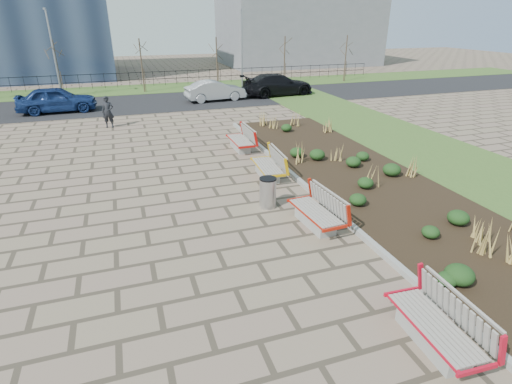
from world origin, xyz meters
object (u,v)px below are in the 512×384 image
object	(u,v)px
litter_bin	(268,193)
bench_a	(435,323)
bench_d	(240,139)
bench_c	(267,164)
pedestrian	(108,112)
lamp_west	(54,55)
car_silver	(215,91)
lamp_east	(242,50)
car_blue	(57,99)
car_black	(278,85)
bench_b	(316,210)

from	to	relation	value
litter_bin	bench_a	bearing A→B (deg)	-82.29
bench_a	bench_d	xyz separation A→B (m)	(0.00, 12.46, 0.00)
bench_c	pedestrian	bearing A→B (deg)	123.88
bench_a	lamp_west	distance (m)	30.21
car_silver	litter_bin	bearing A→B (deg)	166.45
litter_bin	lamp_east	world-z (taller)	lamp_east
bench_c	car_blue	world-z (taller)	car_blue
bench_d	pedestrian	distance (m)	8.30
car_blue	lamp_west	world-z (taller)	lamp_west
bench_a	lamp_east	size ratio (longest dim) A/B	0.35
bench_d	car_blue	xyz separation A→B (m)	(-8.69, 11.02, 0.31)
bench_c	lamp_east	xyz separation A→B (m)	(5.00, 19.85, 2.54)
bench_d	lamp_west	distance (m)	18.77
litter_bin	lamp_east	distance (m)	23.19
litter_bin	bench_c	bearing A→B (deg)	70.36
bench_c	car_black	xyz separation A→B (m)	(6.57, 15.67, 0.32)
pedestrian	car_silver	size ratio (longest dim) A/B	0.40
car_blue	car_black	xyz separation A→B (m)	(15.26, 1.07, 0.01)
bench_a	car_black	size ratio (longest dim) A/B	0.38
car_black	car_blue	bearing A→B (deg)	88.61
pedestrian	car_blue	size ratio (longest dim) A/B	0.36
bench_d	lamp_east	distance (m)	17.21
lamp_west	car_silver	bearing A→B (deg)	-24.06
bench_d	car_silver	distance (m)	11.66
car_silver	lamp_east	world-z (taller)	lamp_east
litter_bin	bench_b	bearing A→B (deg)	-61.40
car_blue	bench_a	bearing A→B (deg)	-162.11
bench_b	car_blue	bearing A→B (deg)	110.99
bench_a	lamp_west	bearing A→B (deg)	110.30
bench_a	car_black	xyz separation A→B (m)	(6.57, 24.55, 0.32)
bench_d	pedestrian	world-z (taller)	pedestrian
car_black	lamp_east	distance (m)	4.99
car_black	lamp_west	world-z (taller)	lamp_west
bench_d	lamp_east	world-z (taller)	lamp_east
bench_b	car_black	bearing A→B (deg)	67.55
bench_a	litter_bin	bearing A→B (deg)	100.61
car_blue	car_silver	xyz separation A→B (m)	(10.27, 0.52, -0.09)
litter_bin	car_blue	size ratio (longest dim) A/B	0.21
bench_b	car_black	size ratio (longest dim) A/B	0.38
bench_c	car_blue	xyz separation A→B (m)	(-8.69, 14.61, 0.31)
lamp_west	lamp_east	bearing A→B (deg)	0.00
car_silver	bench_b	bearing A→B (deg)	169.68
bench_a	litter_bin	xyz separation A→B (m)	(-0.87, 6.43, -0.02)
car_black	lamp_west	bearing A→B (deg)	69.60
bench_b	lamp_east	world-z (taller)	lamp_east
car_silver	bench_a	bearing A→B (deg)	170.62
pedestrian	lamp_east	world-z (taller)	lamp_east
car_blue	car_silver	bearing A→B (deg)	-89.51
bench_d	car_silver	bearing A→B (deg)	81.77
bench_c	pedestrian	distance (m)	11.19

